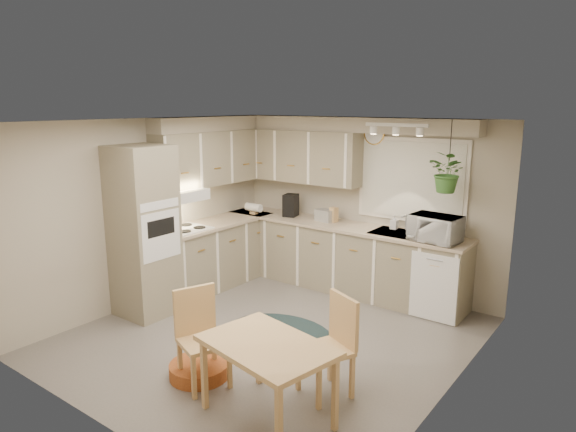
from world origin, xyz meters
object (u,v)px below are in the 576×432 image
Objects in this scene: chair_left at (204,340)px; chair_back at (325,347)px; braided_rug at (280,332)px; microwave at (435,226)px; pet_bed at (199,370)px; dining_table at (267,381)px.

chair_back is at bearing 140.21° from chair_left.
chair_back reaches higher than braided_rug.
braided_rug is 2.26m from microwave.
microwave reaches higher than chair_left.
chair_back is at bearing 22.08° from pet_bed.
chair_left is 0.71× the size of braided_rug.
braided_rug is 2.19× the size of microwave.
microwave is (1.18, 1.56, 1.13)m from braided_rug.
pet_bed is at bearing 46.50° from chair_back.
pet_bed reaches higher than braided_rug.
chair_back is 2.42m from microwave.
dining_table is at bearing -56.08° from braided_rug.
chair_left is 3.13m from microwave.
chair_left reaches higher than braided_rug.
dining_table is 1.67m from braided_rug.
pet_bed is (-1.14, -0.46, -0.39)m from chair_back.
braided_rug is (-0.11, 1.30, -0.45)m from chair_left.
chair_left is at bearing 52.96° from chair_back.
chair_back is (0.99, 0.54, 0.00)m from chair_left.
dining_table is 1.19× the size of chair_left.
braided_rug is (-1.10, 0.76, -0.45)m from chair_back.
chair_left is 1.00× the size of chair_back.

